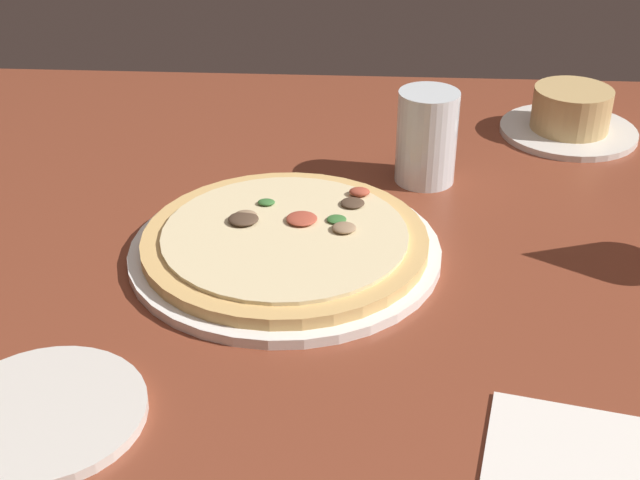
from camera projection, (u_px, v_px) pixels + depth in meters
dining_table at (356, 297)px, 82.70cm from camera, size 150.00×110.00×4.00cm
pizza_main at (285, 244)px, 84.84cm from camera, size 30.28×30.28×3.38cm
ramekin_on_saucer at (570, 116)px, 109.51cm from camera, size 17.06×17.06×6.01cm
water_glass at (426, 142)px, 97.25cm from camera, size 6.74×6.74×10.54cm
side_plate at (45, 413)px, 65.18cm from camera, size 15.21×15.21×0.90cm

